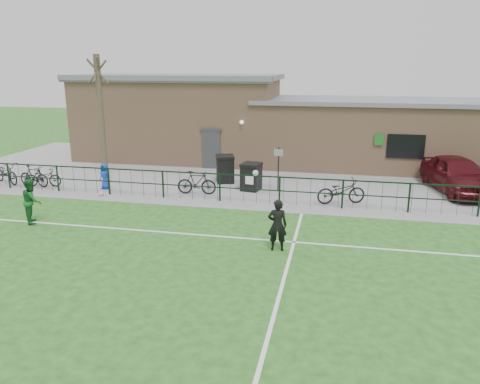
% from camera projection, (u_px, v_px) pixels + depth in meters
% --- Properties ---
extents(ground, '(90.00, 90.00, 0.00)m').
position_uv_depth(ground, '(199.00, 294.00, 11.74)').
color(ground, '#1F5519').
rests_on(ground, ground).
extents(paving_strip, '(34.00, 13.00, 0.02)m').
position_uv_depth(paving_strip, '(274.00, 174.00, 24.46)').
color(paving_strip, gray).
rests_on(paving_strip, ground).
extents(pitch_line_touch, '(28.00, 0.10, 0.01)m').
position_uv_depth(pitch_line_touch, '(254.00, 205.00, 19.09)').
color(pitch_line_touch, white).
rests_on(pitch_line_touch, ground).
extents(pitch_line_mid, '(28.00, 0.10, 0.01)m').
position_uv_depth(pitch_line_mid, '(234.00, 237.00, 15.51)').
color(pitch_line_mid, white).
rests_on(pitch_line_mid, ground).
extents(pitch_line_perp, '(0.10, 16.00, 0.01)m').
position_uv_depth(pitch_line_perp, '(278.00, 302.00, 11.33)').
color(pitch_line_perp, white).
rests_on(pitch_line_perp, ground).
extents(perimeter_fence, '(28.00, 0.10, 1.20)m').
position_uv_depth(perimeter_fence, '(255.00, 189.00, 19.12)').
color(perimeter_fence, black).
rests_on(perimeter_fence, ground).
extents(bare_tree, '(0.30, 0.30, 6.00)m').
position_uv_depth(bare_tree, '(101.00, 119.00, 22.44)').
color(bare_tree, '#443829').
rests_on(bare_tree, ground).
extents(wheelie_bin_left, '(1.05, 1.12, 1.22)m').
position_uv_depth(wheelie_bin_left, '(225.00, 170.00, 22.52)').
color(wheelie_bin_left, black).
rests_on(wheelie_bin_left, paving_strip).
extents(wheelie_bin_right, '(0.91, 0.99, 1.16)m').
position_uv_depth(wheelie_bin_right, '(251.00, 178.00, 21.12)').
color(wheelie_bin_right, black).
rests_on(wheelie_bin_right, paving_strip).
extents(sign_post, '(0.07, 0.07, 2.00)m').
position_uv_depth(sign_post, '(278.00, 169.00, 20.83)').
color(sign_post, black).
rests_on(sign_post, paving_strip).
extents(car_maroon, '(2.82, 5.02, 1.61)m').
position_uv_depth(car_maroon, '(457.00, 174.00, 20.72)').
color(car_maroon, '#460C12').
rests_on(car_maroon, paving_strip).
extents(bicycle_a, '(2.05, 1.43, 1.02)m').
position_uv_depth(bicycle_a, '(6.00, 173.00, 22.33)').
color(bicycle_a, black).
rests_on(bicycle_a, paving_strip).
extents(bicycle_b, '(1.70, 0.72, 0.99)m').
position_uv_depth(bicycle_b, '(34.00, 176.00, 21.74)').
color(bicycle_b, black).
rests_on(bicycle_b, paving_strip).
extents(bicycle_c, '(1.77, 0.85, 0.89)m').
position_uv_depth(bicycle_c, '(43.00, 177.00, 21.75)').
color(bicycle_c, black).
rests_on(bicycle_c, paving_strip).
extents(bicycle_d, '(1.76, 0.62, 1.04)m').
position_uv_depth(bicycle_d, '(197.00, 183.00, 20.45)').
color(bicycle_d, black).
rests_on(bicycle_d, paving_strip).
extents(bicycle_e, '(2.12, 1.32, 1.05)m').
position_uv_depth(bicycle_e, '(341.00, 191.00, 19.07)').
color(bicycle_e, black).
rests_on(bicycle_e, paving_strip).
extents(spectator_child, '(0.67, 0.57, 1.17)m').
position_uv_depth(spectator_child, '(105.00, 176.00, 21.32)').
color(spectator_child, '#133CB9').
rests_on(spectator_child, paving_strip).
extents(goalkeeper_kick, '(1.74, 3.82, 1.70)m').
position_uv_depth(goalkeeper_kick, '(277.00, 223.00, 14.36)').
color(goalkeeper_kick, black).
rests_on(goalkeeper_kick, ground).
extents(outfield_player, '(0.94, 0.99, 1.62)m').
position_uv_depth(outfield_player, '(32.00, 201.00, 16.79)').
color(outfield_player, '#195922').
rests_on(outfield_player, ground).
extents(ball_ground, '(0.22, 0.22, 0.22)m').
position_uv_depth(ball_ground, '(101.00, 194.00, 20.30)').
color(ball_ground, white).
rests_on(ball_ground, ground).
extents(clubhouse, '(24.25, 5.40, 4.96)m').
position_uv_depth(clubhouse, '(267.00, 124.00, 26.88)').
color(clubhouse, tan).
rests_on(clubhouse, ground).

